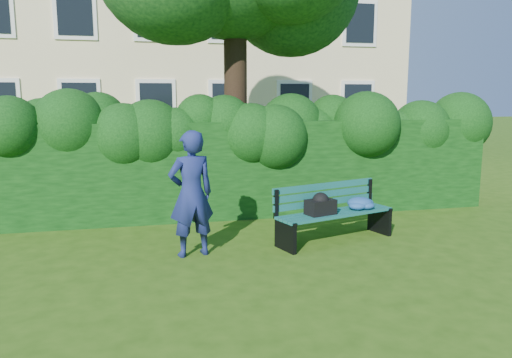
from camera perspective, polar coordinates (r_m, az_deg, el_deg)
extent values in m
plane|color=#294C0E|center=(7.63, 1.04, -7.78)|extent=(80.00, 80.00, 0.00)
cube|color=beige|center=(21.47, -8.73, 19.43)|extent=(16.00, 8.00, 12.00)
cube|color=white|center=(17.14, -19.46, 8.09)|extent=(1.30, 0.08, 1.60)
cube|color=black|center=(17.10, -19.48, 8.09)|extent=(1.05, 0.04, 1.35)
cube|color=white|center=(17.05, -11.34, 8.44)|extent=(1.30, 0.08, 1.60)
cube|color=black|center=(17.01, -11.34, 8.44)|extent=(1.05, 0.04, 1.35)
cube|color=white|center=(17.31, -3.29, 8.62)|extent=(1.30, 0.08, 1.60)
cube|color=black|center=(17.27, -3.26, 8.62)|extent=(1.05, 0.04, 1.35)
cube|color=white|center=(17.88, 4.40, 8.64)|extent=(1.30, 0.08, 1.60)
cube|color=black|center=(17.84, 4.43, 8.63)|extent=(1.05, 0.04, 1.35)
cube|color=white|center=(18.75, 11.48, 8.52)|extent=(1.30, 0.08, 1.60)
cube|color=black|center=(18.71, 11.54, 8.51)|extent=(1.05, 0.04, 1.35)
cube|color=white|center=(17.32, -20.00, 17.37)|extent=(1.30, 0.08, 1.60)
cube|color=black|center=(17.28, -20.01, 17.39)|extent=(1.05, 0.04, 1.35)
cube|color=white|center=(17.24, -11.66, 17.78)|extent=(1.30, 0.08, 1.60)
cube|color=black|center=(17.20, -11.66, 17.80)|extent=(1.05, 0.04, 1.35)
cube|color=white|center=(17.49, -3.38, 17.83)|extent=(1.30, 0.08, 1.60)
cube|color=black|center=(17.45, -3.36, 17.85)|extent=(1.05, 0.04, 1.35)
cube|color=white|center=(18.06, 4.51, 17.55)|extent=(1.30, 0.08, 1.60)
cube|color=black|center=(18.02, 4.55, 17.57)|extent=(1.05, 0.04, 1.35)
cube|color=white|center=(18.91, 11.78, 17.02)|extent=(1.30, 0.08, 1.60)
cube|color=black|center=(18.88, 11.83, 17.04)|extent=(1.05, 0.04, 1.35)
cube|color=black|center=(9.54, -2.20, 1.25)|extent=(10.00, 1.00, 1.80)
cylinder|color=black|center=(10.40, -2.35, 10.59)|extent=(0.47, 0.47, 4.93)
cube|color=#0E4839|center=(7.79, 9.92, -4.14)|extent=(1.93, 0.68, 0.04)
cube|color=#0E4839|center=(7.88, 9.36, -3.97)|extent=(1.93, 0.68, 0.04)
cube|color=#0E4839|center=(7.96, 8.81, -3.80)|extent=(1.93, 0.68, 0.04)
cube|color=#0E4839|center=(8.06, 8.27, -3.64)|extent=(1.93, 0.68, 0.04)
cube|color=#0E4839|center=(8.09, 7.94, -2.63)|extent=(1.91, 0.62, 0.10)
cube|color=#0E4839|center=(8.07, 7.91, -1.72)|extent=(1.91, 0.62, 0.10)
cube|color=#0E4839|center=(8.05, 7.89, -0.80)|extent=(1.91, 0.62, 0.10)
cube|color=black|center=(7.43, 3.37, -6.51)|extent=(0.21, 0.50, 0.44)
cube|color=black|center=(7.54, 2.31, -2.90)|extent=(0.08, 0.08, 0.45)
cube|color=black|center=(7.33, 3.61, -4.95)|extent=(0.18, 0.42, 0.05)
cube|color=black|center=(8.59, 13.92, -4.57)|extent=(0.21, 0.50, 0.44)
cube|color=black|center=(8.68, 12.84, -1.48)|extent=(0.08, 0.08, 0.45)
cube|color=black|center=(8.51, 14.21, -3.20)|extent=(0.18, 0.42, 0.05)
cube|color=white|center=(7.68, 7.49, -4.04)|extent=(0.21, 0.18, 0.02)
cube|color=black|center=(7.71, 7.38, -3.19)|extent=(0.50, 0.39, 0.23)
imported|color=navy|center=(7.10, -7.42, -1.70)|extent=(0.74, 0.57, 1.80)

